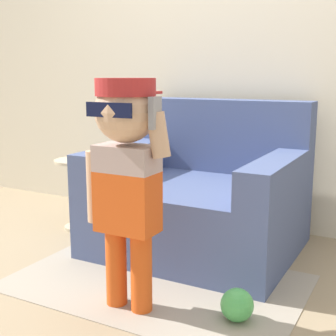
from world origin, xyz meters
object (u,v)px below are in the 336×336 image
(side_table, at_px, (77,187))
(person_child, at_px, (126,159))
(armchair, at_px, (201,198))
(toy_ball, at_px, (237,305))

(side_table, bearing_deg, person_child, -40.27)
(armchair, height_order, side_table, armchair)
(person_child, bearing_deg, armchair, 92.11)
(person_child, xyz_separation_m, toy_ball, (0.48, 0.12, -0.61))
(armchair, height_order, toy_ball, armchair)
(side_table, distance_m, toy_ball, 1.55)
(person_child, distance_m, toy_ball, 0.78)
(armchair, height_order, person_child, person_child)
(person_child, bearing_deg, side_table, 139.73)
(person_child, relative_size, side_table, 2.13)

